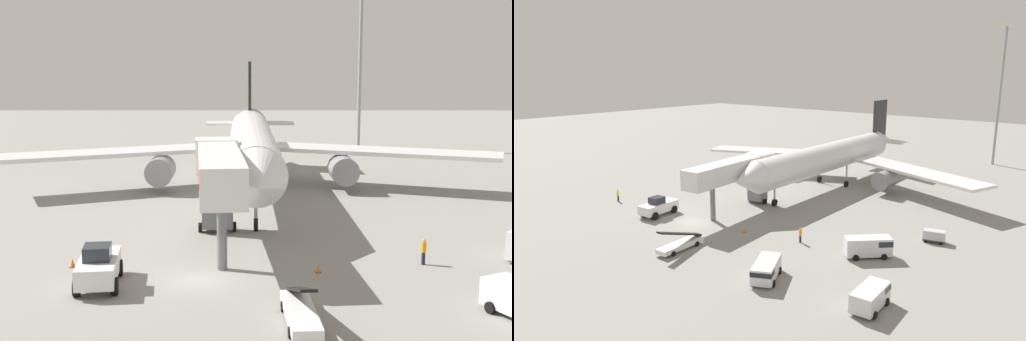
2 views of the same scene
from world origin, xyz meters
TOP-DOWN VIEW (x-y plane):
  - ground_plane at (0.00, 0.00)m, footprint 300.00×300.00m
  - airplane_at_gate at (3.25, 29.07)m, footprint 54.14×48.79m
  - jet_bridge at (0.89, 7.43)m, footprint 4.71×16.87m
  - pushback_tug at (-6.28, -1.02)m, footprint 3.18×5.86m
  - belt_loader_truck at (6.06, -7.17)m, footprint 2.02×6.18m
  - service_van_outer_right at (23.66, 4.89)m, footprint 4.93×4.88m
  - service_van_near_center at (18.54, -6.66)m, footprint 4.04×5.23m
  - service_van_far_center at (29.06, -4.96)m, footprint 2.57×4.57m
  - baggage_cart_mid_left at (27.52, 13.85)m, footprint 2.71×1.82m
  - ground_crew_worker_foreground at (15.34, 3.43)m, footprint 0.50×0.50m
  - ground_crew_worker_midground at (-16.82, -0.88)m, footprint 0.49×0.49m
  - safety_cone_alpha at (-9.01, 2.84)m, footprint 0.40×0.40m
  - safety_cone_bravo at (7.84, 1.66)m, footprint 0.35×0.35m
  - apron_light_mast at (20.35, 66.69)m, footprint 2.40×2.40m

SIDE VIEW (x-z plane):
  - ground_plane at x=0.00m, z-range 0.00..0.00m
  - safety_cone_bravo at x=7.84m, z-range 0.00..0.53m
  - safety_cone_alpha at x=-9.01m, z-range 0.00..0.61m
  - belt_loader_truck at x=6.06m, z-range -0.75..2.25m
  - baggage_cart_mid_left at x=27.52m, z-range 0.08..1.54m
  - ground_crew_worker_foreground at x=15.34m, z-range 0.05..1.91m
  - ground_crew_worker_midground at x=-16.82m, z-range 0.06..1.93m
  - service_van_near_center at x=18.54m, z-range 0.15..2.04m
  - service_van_far_center at x=29.06m, z-range 0.15..2.08m
  - pushback_tug at x=-6.28m, z-range -0.10..2.62m
  - service_van_outer_right at x=23.66m, z-range 0.16..2.44m
  - airplane_at_gate at x=3.25m, z-range -1.88..12.10m
  - jet_bridge at x=0.89m, z-range 1.94..9.67m
  - apron_light_mast at x=20.35m, z-range 5.28..34.78m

